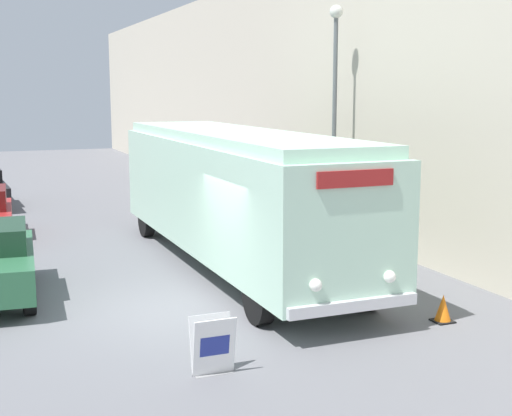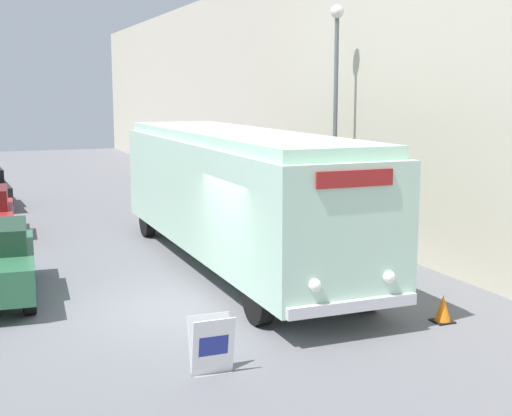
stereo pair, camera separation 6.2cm
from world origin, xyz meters
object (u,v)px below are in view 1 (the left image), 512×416
at_px(sign_board, 213,346).
at_px(traffic_cone, 443,309).
at_px(vintage_bus, 234,190).
at_px(streetlamp, 335,91).

bearing_deg(sign_board, traffic_cone, 8.44).
xyz_separation_m(vintage_bus, traffic_cone, (2.05, -5.47, -1.61)).
bearing_deg(traffic_cone, vintage_bus, 110.57).
bearing_deg(traffic_cone, streetlamp, 78.11).
distance_m(streetlamp, traffic_cone, 8.19).
distance_m(sign_board, traffic_cone, 4.78).
distance_m(vintage_bus, traffic_cone, 6.06).
xyz_separation_m(streetlamp, traffic_cone, (-1.48, -7.02, -3.95)).
height_order(vintage_bus, sign_board, vintage_bus).
xyz_separation_m(sign_board, traffic_cone, (4.72, 0.70, -0.18)).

